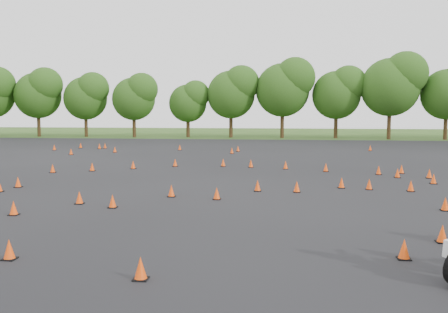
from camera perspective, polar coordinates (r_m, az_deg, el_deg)
ground at (r=20.10m, az=-1.33°, el=-4.49°), size 140.00×140.00×0.00m
asphalt_pad at (r=25.99m, az=0.51°, el=-2.21°), size 62.00×62.00×0.00m
treeline at (r=54.43m, az=8.03°, el=6.54°), size 86.98×32.44×10.70m
traffic_cones at (r=25.94m, az=-0.52°, el=-1.72°), size 36.73×33.06×0.45m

